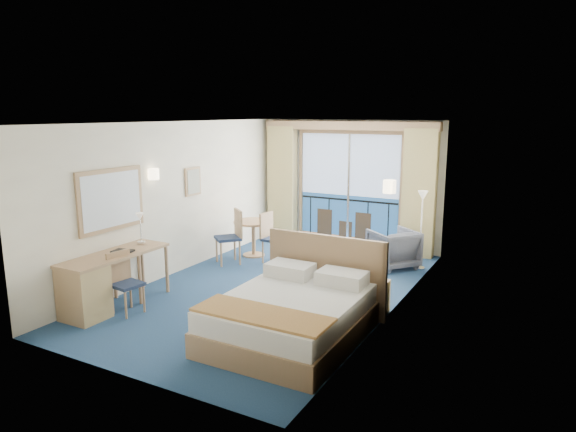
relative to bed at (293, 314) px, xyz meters
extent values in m
plane|color=navy|center=(-1.15, 1.49, -0.32)|extent=(6.50, 6.50, 0.00)
cube|color=white|center=(-1.15, 4.75, 1.03)|extent=(4.00, 0.02, 2.70)
cube|color=white|center=(-1.15, -1.77, 1.03)|extent=(4.00, 0.02, 2.70)
cube|color=white|center=(-3.16, 1.49, 1.03)|extent=(0.02, 6.50, 2.70)
cube|color=white|center=(0.86, 1.49, 1.03)|extent=(0.02, 6.50, 2.70)
cube|color=white|center=(-1.15, 1.49, 2.39)|extent=(4.00, 6.50, 0.02)
cube|color=navy|center=(-1.15, 4.71, 0.24)|extent=(2.20, 0.02, 1.08)
cube|color=#A0B1D3|center=(-1.15, 4.71, 1.44)|extent=(2.20, 0.02, 1.32)
cube|color=#9C5730|center=(-1.15, 4.71, -0.22)|extent=(2.20, 0.02, 0.20)
cube|color=black|center=(-1.15, 4.70, 0.68)|extent=(2.20, 0.02, 0.04)
cube|color=tan|center=(-1.15, 4.70, 2.14)|extent=(2.36, 0.03, 0.12)
cube|color=tan|center=(-2.30, 4.70, 0.88)|extent=(0.06, 0.03, 2.40)
cube|color=tan|center=(0.00, 4.70, 0.88)|extent=(0.06, 0.03, 2.40)
cube|color=silver|center=(-1.15, 4.69, 0.88)|extent=(0.05, 0.02, 2.40)
cube|color=#362618|center=(-0.80, 4.70, 0.08)|extent=(0.35, 0.02, 0.70)
cube|color=#362618|center=(-1.70, 4.70, 0.08)|extent=(0.35, 0.02, 0.70)
cube|color=#362618|center=(-1.20, 4.70, -0.02)|extent=(0.30, 0.02, 0.45)
cube|color=black|center=(-2.05, 4.70, 0.23)|extent=(0.02, 0.01, 0.90)
cube|color=black|center=(-1.60, 4.70, 0.23)|extent=(0.03, 0.01, 0.90)
cube|color=black|center=(-1.15, 4.70, 0.23)|extent=(0.03, 0.01, 0.90)
cube|color=black|center=(-0.70, 4.70, 0.23)|extent=(0.03, 0.01, 0.90)
cube|color=black|center=(-0.25, 4.70, 0.23)|extent=(0.02, 0.01, 0.90)
cube|color=tan|center=(-2.70, 4.56, 0.95)|extent=(0.65, 0.22, 2.55)
cube|color=tan|center=(0.40, 4.56, 0.95)|extent=(0.65, 0.22, 2.55)
cube|color=tan|center=(-1.15, 4.59, 2.26)|extent=(3.80, 0.25, 0.18)
cube|color=tan|center=(-3.12, -0.01, 1.23)|extent=(0.04, 1.25, 0.95)
cube|color=#B2BCC5|center=(-3.10, -0.01, 1.23)|extent=(0.01, 1.12, 0.82)
cube|color=tan|center=(-3.12, 1.94, 1.28)|extent=(0.03, 0.42, 0.52)
cube|color=gray|center=(-3.10, 1.94, 1.28)|extent=(0.01, 0.34, 0.44)
cylinder|color=beige|center=(-3.09, 0.89, 1.53)|extent=(0.18, 0.18, 0.18)
cylinder|color=beige|center=(0.79, 1.34, 1.53)|extent=(0.18, 0.18, 0.18)
cube|color=tan|center=(0.00, -0.09, -0.16)|extent=(1.66, 2.08, 0.31)
cube|color=white|center=(0.00, -0.09, 0.12)|extent=(1.60, 2.02, 0.26)
cube|color=tan|center=(0.00, -0.77, 0.27)|extent=(1.64, 0.57, 0.03)
cube|color=white|center=(-0.40, 0.66, 0.35)|extent=(0.65, 0.42, 0.19)
cube|color=white|center=(0.40, 0.66, 0.35)|extent=(0.65, 0.42, 0.19)
cube|color=tan|center=(0.00, 1.00, 0.25)|extent=(1.82, 0.06, 1.14)
cube|color=tan|center=(0.65, 1.28, -0.08)|extent=(0.37, 0.35, 0.48)
cube|color=beige|center=(0.69, 1.31, 0.21)|extent=(0.22, 0.19, 0.09)
imported|color=#3F434D|center=(0.21, 3.59, 0.04)|extent=(1.10, 1.09, 0.72)
cylinder|color=silver|center=(0.68, 3.73, -0.31)|extent=(0.20, 0.20, 0.03)
cylinder|color=silver|center=(0.68, 3.73, 0.37)|extent=(0.02, 0.02, 1.38)
cone|color=beige|center=(0.68, 3.73, 1.06)|extent=(0.18, 0.18, 0.17)
cube|color=tan|center=(-2.84, -0.28, 0.47)|extent=(0.59, 1.72, 0.04)
cube|color=tan|center=(-2.84, -0.87, 0.06)|extent=(0.56, 0.52, 0.76)
cylinder|color=tan|center=(-3.11, -0.06, 0.06)|extent=(0.05, 0.05, 0.76)
cylinder|color=tan|center=(-2.58, -0.06, 0.06)|extent=(0.05, 0.05, 0.76)
cylinder|color=tan|center=(-3.11, 0.53, 0.06)|extent=(0.05, 0.05, 0.76)
cylinder|color=tan|center=(-2.58, 0.53, 0.06)|extent=(0.05, 0.05, 0.76)
cube|color=#1F2C48|center=(-2.47, -0.42, 0.11)|extent=(0.44, 0.44, 0.05)
cube|color=tan|center=(-2.65, -0.39, 0.35)|extent=(0.09, 0.38, 0.46)
cylinder|color=tan|center=(-2.34, -0.59, -0.12)|extent=(0.03, 0.03, 0.41)
cylinder|color=tan|center=(-2.29, -0.29, -0.12)|extent=(0.03, 0.03, 0.41)
cylinder|color=tan|center=(-2.65, -0.55, -0.12)|extent=(0.03, 0.03, 0.41)
cylinder|color=tan|center=(-2.60, -0.24, -0.12)|extent=(0.03, 0.03, 0.41)
cube|color=black|center=(-2.79, -0.17, 0.50)|extent=(0.33, 0.27, 0.03)
cylinder|color=silver|center=(-2.89, 0.32, 0.52)|extent=(0.13, 0.13, 0.02)
cylinder|color=silver|center=(-2.89, 0.32, 0.72)|extent=(0.02, 0.02, 0.43)
cone|color=beige|center=(-2.89, 0.32, 0.94)|extent=(0.12, 0.12, 0.11)
cylinder|color=tan|center=(-2.50, 3.01, 0.38)|extent=(0.80, 0.80, 0.04)
cylinder|color=tan|center=(-2.50, 3.01, 0.03)|extent=(0.08, 0.08, 0.70)
cylinder|color=tan|center=(-2.50, 3.01, -0.31)|extent=(0.44, 0.44, 0.03)
cube|color=#1F2C48|center=(-1.88, 2.80, 0.14)|extent=(0.44, 0.44, 0.05)
cube|color=tan|center=(-2.08, 2.82, 0.40)|extent=(0.07, 0.41, 0.49)
cylinder|color=tan|center=(-1.73, 2.63, -0.10)|extent=(0.04, 0.04, 0.44)
cylinder|color=tan|center=(-1.71, 2.96, -0.10)|extent=(0.04, 0.04, 0.44)
cylinder|color=tan|center=(-2.06, 2.65, -0.10)|extent=(0.04, 0.04, 0.44)
cylinder|color=tan|center=(-2.04, 2.98, -0.10)|extent=(0.04, 0.04, 0.44)
cube|color=#1F2C48|center=(-2.64, 2.32, 0.18)|extent=(0.63, 0.63, 0.05)
cube|color=tan|center=(-2.50, 2.48, 0.45)|extent=(0.37, 0.32, 0.53)
cylinder|color=tan|center=(-2.89, 2.30, -0.08)|extent=(0.04, 0.04, 0.48)
cylinder|color=tan|center=(-2.62, 2.06, -0.08)|extent=(0.04, 0.04, 0.48)
cylinder|color=tan|center=(-2.66, 2.57, -0.08)|extent=(0.04, 0.04, 0.48)
cylinder|color=tan|center=(-2.38, 2.34, -0.08)|extent=(0.04, 0.04, 0.48)
camera|label=1|loc=(2.90, -5.47, 2.54)|focal=32.00mm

